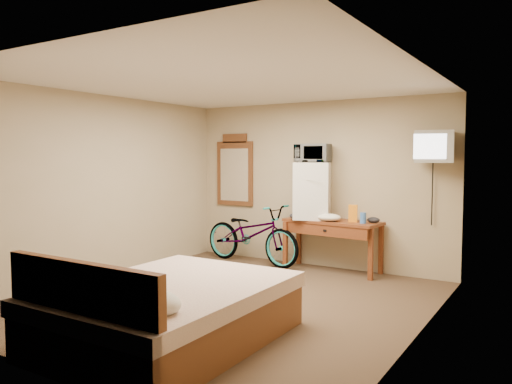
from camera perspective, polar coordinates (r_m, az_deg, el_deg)
room at (r=5.66m, az=-2.93°, el=-0.17°), size 4.60×4.64×2.50m
desk at (r=7.29m, az=8.59°, el=-4.14°), size 1.45×0.68×0.75m
mini_fridge at (r=7.40m, az=6.47°, el=0.14°), size 0.63×0.62×0.83m
microwave at (r=7.38m, az=6.51°, el=4.43°), size 0.54×0.40×0.27m
snack_bag at (r=7.15m, az=11.02°, el=-2.41°), size 0.14×0.10×0.24m
blue_cup at (r=7.03m, az=12.14°, el=-2.92°), size 0.09×0.09×0.15m
cloth_cream at (r=7.19m, az=8.35°, el=-2.89°), size 0.35×0.27×0.11m
cloth_dark_a at (r=7.33m, az=4.82°, el=-2.77°), size 0.26×0.20×0.10m
cloth_dark_b at (r=7.12m, az=13.27°, el=-3.13°), size 0.18×0.14×0.08m
crt_television at (r=6.82m, az=19.62°, el=4.89°), size 0.55×0.62×0.41m
wall_mirror at (r=8.36m, az=-2.44°, el=2.43°), size 0.70×0.04×1.19m
bicycle at (r=7.82m, az=-0.49°, el=-4.78°), size 1.84×0.83×0.94m
bed at (r=4.64m, az=-10.43°, el=-13.25°), size 1.65×2.18×0.90m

